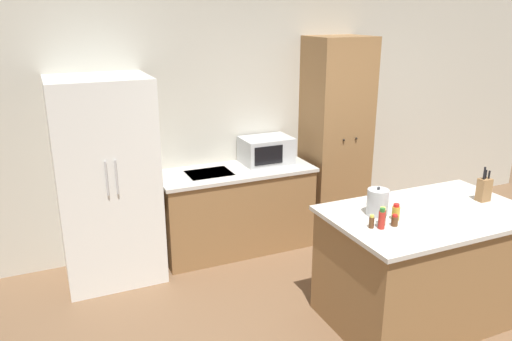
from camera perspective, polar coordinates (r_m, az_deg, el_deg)
The scene contains 14 objects.
ground_plane at distance 4.39m, azimuth 19.16°, elevation -16.99°, with size 14.00×14.00×0.00m, color brown.
wall_back at distance 5.64m, azimuth 4.41°, elevation 6.21°, with size 7.20×0.06×2.60m.
refrigerator at distance 4.74m, azimuth -16.67°, elevation -1.22°, with size 0.87×0.74×1.89m.
back_counter at distance 5.25m, azimuth -2.32°, elevation -4.44°, with size 1.61×0.65×0.88m.
pantry_cabinet at distance 5.62m, azimuth 9.07°, elevation 3.78°, with size 0.65×0.56×2.18m.
kitchen_island at distance 4.34m, azimuth 18.68°, elevation -10.16°, with size 1.61×1.00×0.93m.
microwave at distance 5.30m, azimuth 1.19°, elevation 2.35°, with size 0.52×0.39×0.27m.
knife_block at distance 4.51m, azimuth 24.61°, elevation -1.95°, with size 0.10×0.08×0.30m.
spice_bottle_tall_dark at distance 3.72m, azimuth 13.07°, elevation -5.73°, with size 0.04×0.04×0.10m.
spice_bottle_short_red at distance 3.80m, azimuth 15.57°, elevation -5.53°, with size 0.05×0.05×0.09m.
spice_bottle_amber_oil at distance 3.78m, azimuth 14.24°, elevation -5.14°, with size 0.05×0.05×0.14m.
spice_bottle_green_herb at distance 3.71m, azimuth 14.17°, elevation -5.40°, with size 0.05×0.05×0.16m.
spice_bottle_pale_salt at distance 3.90m, azimuth 15.69°, elevation -4.63°, with size 0.06×0.06×0.13m.
kettle at distance 3.94m, azimuth 13.72°, elevation -3.55°, with size 0.16×0.16×0.23m.
Camera 1 is at (-2.63, -2.53, 2.44)m, focal length 35.00 mm.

